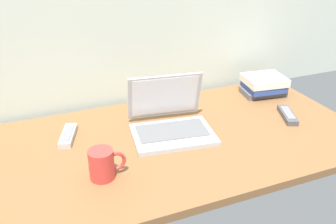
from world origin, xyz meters
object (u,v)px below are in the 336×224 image
(coffee_mug, at_px, (103,164))
(remote_control_far, at_px, (287,115))
(book_stack, at_px, (264,85))
(laptop, at_px, (170,121))
(remote_control_near, at_px, (68,135))

(coffee_mug, relative_size, remote_control_far, 0.74)
(book_stack, bearing_deg, laptop, -163.59)
(remote_control_near, xyz_separation_m, book_stack, (0.94, 0.07, 0.04))
(laptop, height_order, coffee_mug, laptop)
(laptop, distance_m, book_stack, 0.58)
(coffee_mug, distance_m, book_stack, 0.95)
(coffee_mug, bearing_deg, laptop, 32.23)
(laptop, relative_size, remote_control_near, 2.04)
(remote_control_near, bearing_deg, remote_control_far, -11.30)
(laptop, distance_m, remote_control_far, 0.52)
(book_stack, bearing_deg, coffee_mug, -157.42)
(coffee_mug, bearing_deg, book_stack, 22.58)
(laptop, bearing_deg, remote_control_near, 165.77)
(laptop, xyz_separation_m, remote_control_near, (-0.38, 0.10, -0.03))
(laptop, height_order, book_stack, laptop)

